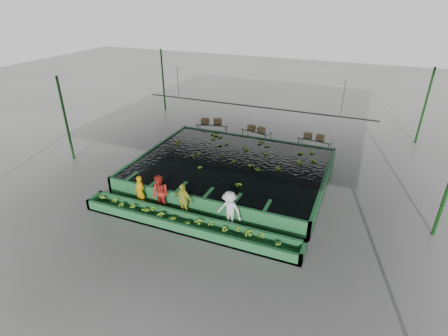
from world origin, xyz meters
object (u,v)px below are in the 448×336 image
at_px(packing_table_mid, 256,136).
at_px(box_stack_left, 211,123).
at_px(flotation_tank, 231,169).
at_px(worker_b, 160,194).
at_px(worker_a, 140,191).
at_px(worker_c, 183,200).
at_px(sorting_trough, 187,224).
at_px(worker_d, 229,210).
at_px(packing_table_right, 315,145).
at_px(box_stack_mid, 256,130).
at_px(box_stack_right, 314,138).
at_px(packing_table_left, 212,130).

relative_size(packing_table_mid, box_stack_left, 1.41).
distance_m(flotation_tank, worker_b, 4.67).
distance_m(worker_a, worker_c, 2.28).
bearing_deg(packing_table_mid, worker_b, -99.47).
bearing_deg(sorting_trough, worker_d, 26.31).
distance_m(sorting_trough, packing_table_right, 10.81).
xyz_separation_m(packing_table_mid, box_stack_mid, (-0.01, -0.06, 0.45)).
bearing_deg(box_stack_right, flotation_tank, -125.38).
bearing_deg(box_stack_right, worker_a, -124.64).
relative_size(worker_d, box_stack_mid, 1.45).
distance_m(worker_c, box_stack_left, 9.77).
bearing_deg(packing_table_right, box_stack_mid, 179.89).
relative_size(box_stack_left, box_stack_right, 1.14).
bearing_deg(packing_table_mid, box_stack_right, -1.97).
bearing_deg(packing_table_right, worker_c, -114.37).
bearing_deg(box_stack_left, worker_a, -86.50).
height_order(sorting_trough, packing_table_mid, packing_table_mid).
bearing_deg(box_stack_right, worker_d, -101.78).
distance_m(worker_a, packing_table_mid, 9.82).
bearing_deg(packing_table_left, box_stack_right, -0.27).
height_order(flotation_tank, sorting_trough, flotation_tank).
distance_m(worker_b, box_stack_mid, 9.51).
distance_m(flotation_tank, worker_c, 4.36).
height_order(worker_b, box_stack_right, worker_b).
distance_m(worker_b, packing_table_mid, 9.58).
height_order(packing_table_left, box_stack_mid, box_stack_mid).
height_order(packing_table_left, box_stack_left, box_stack_left).
distance_m(packing_table_left, packing_table_right, 7.03).
relative_size(worker_a, box_stack_left, 1.09).
xyz_separation_m(sorting_trough, worker_a, (-2.87, 0.80, 0.52)).
relative_size(packing_table_left, packing_table_right, 1.04).
relative_size(packing_table_mid, box_stack_right, 1.60).
xyz_separation_m(worker_d, box_stack_left, (-5.06, 9.34, 0.11)).
relative_size(box_stack_mid, box_stack_right, 0.97).
bearing_deg(flotation_tank, box_stack_left, 124.34).
xyz_separation_m(sorting_trough, box_stack_right, (3.56, 10.11, 0.69)).
xyz_separation_m(sorting_trough, box_stack_left, (-3.44, 10.14, 0.74)).
height_order(worker_b, packing_table_left, worker_b).
height_order(packing_table_mid, box_stack_mid, box_stack_mid).
relative_size(flotation_tank, packing_table_mid, 5.02).
xyz_separation_m(packing_table_left, packing_table_mid, (3.18, 0.10, -0.04)).
bearing_deg(flotation_tank, worker_a, -123.76).
distance_m(sorting_trough, worker_b, 2.05).
height_order(worker_c, worker_d, worker_d).
relative_size(worker_a, worker_b, 0.86).
height_order(worker_a, worker_d, worker_d).
distance_m(flotation_tank, box_stack_mid, 5.10).
xyz_separation_m(flotation_tank, worker_a, (-2.87, -4.30, 0.32)).
relative_size(worker_a, box_stack_right, 1.24).
xyz_separation_m(worker_d, box_stack_right, (1.94, 9.31, 0.07)).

